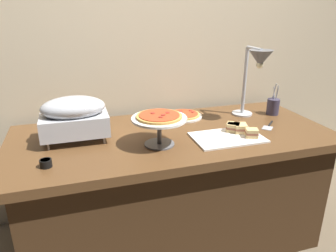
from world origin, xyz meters
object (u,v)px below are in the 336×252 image
(pizza_plate_center, at_px, (159,121))
(serving_spatula, at_px, (269,126))
(sauce_cup_far, at_px, (46,163))
(utensil_holder, at_px, (273,106))
(sandwich_platter, at_px, (233,133))
(heat_lamp, at_px, (257,66))
(sauce_cup_near, at_px, (144,117))
(chafing_dish, at_px, (74,116))
(pizza_plate_front, at_px, (184,115))

(pizza_plate_center, distance_m, serving_spatula, 0.75)
(sauce_cup_far, height_order, utensil_holder, utensil_holder)
(sandwich_platter, height_order, serving_spatula, sandwich_platter)
(serving_spatula, bearing_deg, pizza_plate_center, -174.64)
(pizza_plate_center, relative_size, sandwich_platter, 0.75)
(pizza_plate_center, relative_size, sauce_cup_far, 5.28)
(sauce_cup_far, relative_size, serving_spatula, 0.39)
(heat_lamp, relative_size, pizza_plate_center, 1.58)
(sandwich_platter, relative_size, serving_spatula, 2.73)
(sandwich_platter, bearing_deg, utensil_holder, 31.87)
(sandwich_platter, bearing_deg, sauce_cup_near, 135.53)
(chafing_dish, relative_size, sauce_cup_near, 5.73)
(chafing_dish, relative_size, serving_spatula, 2.50)
(utensil_holder, height_order, serving_spatula, utensil_holder)
(sauce_cup_near, distance_m, utensil_holder, 0.90)
(sauce_cup_far, height_order, serving_spatula, sauce_cup_far)
(sandwich_platter, distance_m, sauce_cup_near, 0.61)
(chafing_dish, distance_m, pizza_plate_front, 0.75)
(pizza_plate_front, distance_m, utensil_holder, 0.63)
(heat_lamp, distance_m, sauce_cup_far, 1.35)
(pizza_plate_front, relative_size, sauce_cup_far, 4.42)
(sauce_cup_near, xyz_separation_m, serving_spatula, (0.73, -0.34, -0.02))
(pizza_plate_center, relative_size, serving_spatula, 2.05)
(chafing_dish, bearing_deg, pizza_plate_front, 15.46)
(chafing_dish, xyz_separation_m, heat_lamp, (1.13, 0.01, 0.22))
(heat_lamp, distance_m, pizza_plate_center, 0.76)
(chafing_dish, bearing_deg, sauce_cup_near, 25.98)
(chafing_dish, xyz_separation_m, sandwich_platter, (0.87, -0.21, -0.12))
(sauce_cup_far, bearing_deg, sandwich_platter, 4.49)
(sauce_cup_near, distance_m, sauce_cup_far, 0.77)
(chafing_dish, distance_m, sauce_cup_near, 0.50)
(heat_lamp, relative_size, sauce_cup_near, 7.43)
(chafing_dish, relative_size, utensil_holder, 1.65)
(heat_lamp, relative_size, sauce_cup_far, 8.37)
(pizza_plate_center, bearing_deg, sauce_cup_near, 89.05)
(sandwich_platter, bearing_deg, pizza_plate_center, 178.46)
(heat_lamp, xyz_separation_m, sauce_cup_far, (-1.27, -0.30, -0.34))
(chafing_dish, distance_m, sauce_cup_far, 0.35)
(pizza_plate_front, xyz_separation_m, sandwich_platter, (0.16, -0.41, 0.01))
(sauce_cup_far, relative_size, utensil_holder, 0.26)
(chafing_dish, xyz_separation_m, sauce_cup_far, (-0.15, -0.29, -0.12))
(chafing_dish, relative_size, sauce_cup_far, 6.45)
(chafing_dish, height_order, heat_lamp, heat_lamp)
(utensil_holder, bearing_deg, chafing_dish, -176.82)
(heat_lamp, xyz_separation_m, sauce_cup_near, (-0.69, 0.21, -0.34))
(chafing_dish, bearing_deg, sandwich_platter, -13.65)
(heat_lamp, height_order, pizza_plate_front, heat_lamp)
(pizza_plate_front, relative_size, utensil_holder, 1.13)
(chafing_dish, height_order, sandwich_platter, chafing_dish)
(sandwich_platter, bearing_deg, chafing_dish, 166.35)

